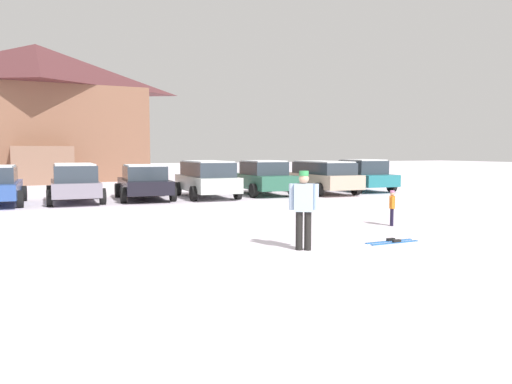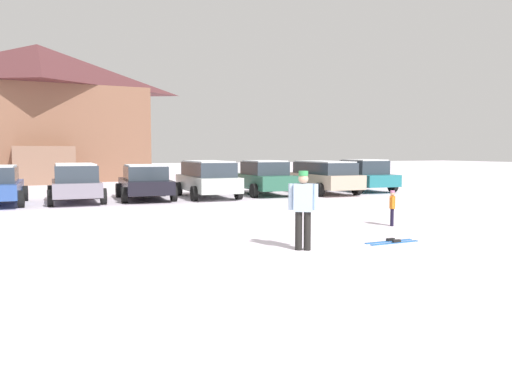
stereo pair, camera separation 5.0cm
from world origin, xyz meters
The scene contains 11 objects.
ground centered at (0.00, 0.00, 0.00)m, with size 160.00×160.00×0.00m, color white.
ski_lodge centered at (-4.56, 31.94, 4.88)m, with size 14.88×10.71×9.61m.
parked_grey_wagon centered at (-3.41, 14.40, 0.86)m, with size 2.23×4.25×1.58m.
parked_black_sedan centered at (-0.59, 14.49, 0.77)m, with size 2.41×4.41×1.51m.
parked_silver_wagon centered at (2.16, 14.28, 0.89)m, with size 2.29×4.65×1.65m.
parked_green_coupe centered at (5.04, 14.54, 0.83)m, with size 2.24×4.24×1.64m.
parked_beige_suv centered at (8.06, 14.02, 0.87)m, with size 2.33×4.74×1.60m.
parked_teal_hatchback centered at (10.75, 14.55, 0.83)m, with size 2.36×4.29×1.65m.
skier_child_in_orange_jacket centered at (4.20, 4.06, 0.56)m, with size 0.25×0.31×0.99m.
skier_adult_in_blue_parka centered at (0.24, 2.04, 0.94)m, with size 0.55×0.41×1.67m.
pair_of_skis centered at (2.53, 1.99, 0.02)m, with size 1.31×0.32×0.08m.
Camera 1 is at (-4.87, -7.02, 2.07)m, focal length 35.00 mm.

